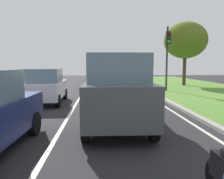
# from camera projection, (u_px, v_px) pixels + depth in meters

# --- Properties ---
(ground_plane) EXTENTS (60.00, 60.00, 0.00)m
(ground_plane) POSITION_uv_depth(u_px,v_px,m) (91.00, 101.00, 12.17)
(ground_plane) COLOR #262628
(lane_line_center) EXTENTS (0.12, 32.00, 0.01)m
(lane_line_center) POSITION_uv_depth(u_px,v_px,m) (78.00, 101.00, 12.13)
(lane_line_center) COLOR silver
(lane_line_center) RESTS_ON ground
(lane_line_right_edge) EXTENTS (0.12, 32.00, 0.01)m
(lane_line_right_edge) POSITION_uv_depth(u_px,v_px,m) (155.00, 100.00, 12.38)
(lane_line_right_edge) COLOR silver
(lane_line_right_edge) RESTS_ON ground
(curb_right) EXTENTS (0.24, 48.00, 0.12)m
(curb_right) POSITION_uv_depth(u_px,v_px,m) (164.00, 99.00, 12.41)
(curb_right) COLOR #9E9B93
(curb_right) RESTS_ON ground
(car_suv_ahead) EXTENTS (2.04, 4.53, 2.28)m
(car_suv_ahead) POSITION_uv_depth(u_px,v_px,m) (116.00, 90.00, 7.09)
(car_suv_ahead) COLOR #474C51
(car_suv_ahead) RESTS_ON ground
(car_hatchback_far) EXTENTS (1.80, 3.74, 1.78)m
(car_hatchback_far) POSITION_uv_depth(u_px,v_px,m) (46.00, 86.00, 11.37)
(car_hatchback_far) COLOR silver
(car_hatchback_far) RESTS_ON ground
(traffic_light_near_right) EXTENTS (0.32, 0.50, 4.75)m
(traffic_light_near_right) POSITION_uv_depth(u_px,v_px,m) (168.00, 49.00, 16.10)
(traffic_light_near_right) COLOR #2D2D2D
(traffic_light_near_right) RESTS_ON ground
(tree_roadside_far) EXTENTS (3.95, 3.95, 5.93)m
(tree_roadside_far) POSITION_uv_depth(u_px,v_px,m) (185.00, 40.00, 20.53)
(tree_roadside_far) COLOR #4C331E
(tree_roadside_far) RESTS_ON ground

